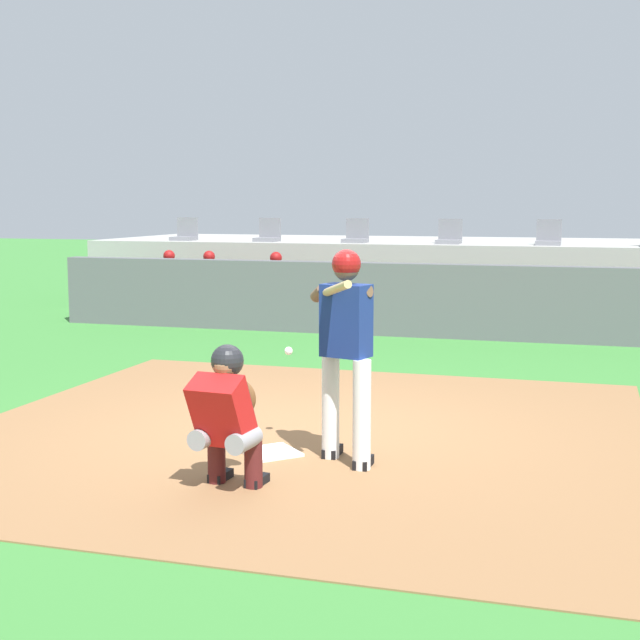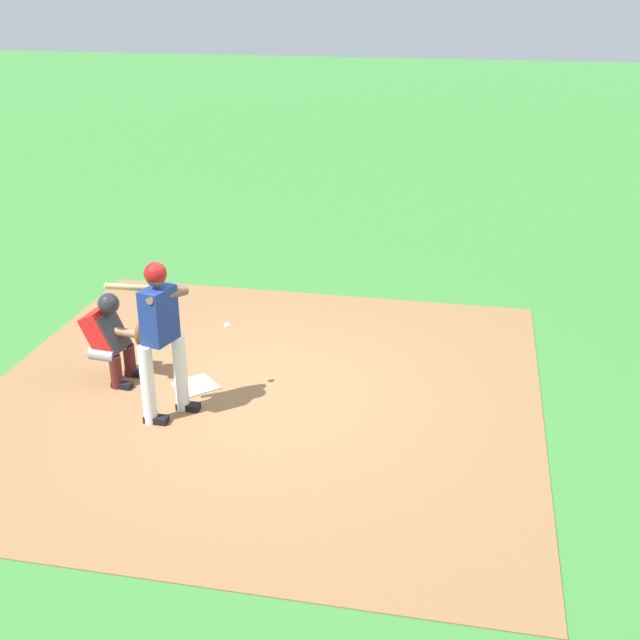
% 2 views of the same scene
% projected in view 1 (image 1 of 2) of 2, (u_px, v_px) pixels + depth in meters
% --- Properties ---
extents(ground_plane, '(80.00, 80.00, 0.00)m').
position_uv_depth(ground_plane, '(299.00, 433.00, 8.57)').
color(ground_plane, '#387A33').
extents(dirt_infield, '(6.40, 6.40, 0.01)m').
position_uv_depth(dirt_infield, '(299.00, 432.00, 8.56)').
color(dirt_infield, olive).
rests_on(dirt_infield, ground).
extents(home_plate, '(0.62, 0.62, 0.02)m').
position_uv_depth(home_plate, '(271.00, 452.00, 7.80)').
color(home_plate, white).
rests_on(home_plate, dirt_infield).
extents(batter_at_plate, '(0.61, 0.84, 1.80)m').
position_uv_depth(batter_at_plate, '(345.00, 342.00, 7.40)').
color(batter_at_plate, silver).
rests_on(batter_at_plate, ground).
extents(catcher_crouched, '(0.51, 1.80, 1.13)m').
position_uv_depth(catcher_crouched, '(228.00, 412.00, 6.79)').
color(catcher_crouched, gray).
rests_on(catcher_crouched, ground).
extents(dugout_wall, '(13.00, 0.30, 1.20)m').
position_uv_depth(dugout_wall, '(422.00, 300.00, 14.66)').
color(dugout_wall, '#59595E').
rests_on(dugout_wall, ground).
extents(dugout_bench, '(11.80, 0.44, 0.45)m').
position_uv_depth(dugout_bench, '(432.00, 316.00, 15.66)').
color(dugout_bench, olive).
rests_on(dugout_bench, ground).
extents(dugout_player_0, '(0.49, 0.70, 1.30)m').
position_uv_depth(dugout_player_0, '(167.00, 284.00, 16.88)').
color(dugout_player_0, '#939399').
rests_on(dugout_player_0, ground).
extents(dugout_player_1, '(0.49, 0.70, 1.30)m').
position_uv_depth(dugout_player_1, '(207.00, 285.00, 16.65)').
color(dugout_player_1, '#939399').
rests_on(dugout_player_1, ground).
extents(dugout_player_2, '(0.49, 0.70, 1.30)m').
position_uv_depth(dugout_player_2, '(274.00, 287.00, 16.27)').
color(dugout_player_2, '#939399').
rests_on(dugout_player_2, ground).
extents(stands_platform, '(15.00, 4.40, 1.40)m').
position_uv_depth(stands_platform, '(459.00, 274.00, 18.83)').
color(stands_platform, '#9E9E99').
rests_on(stands_platform, ground).
extents(stadium_seat_0, '(0.46, 0.46, 0.48)m').
position_uv_depth(stadium_seat_0, '(185.00, 234.00, 18.86)').
color(stadium_seat_0, slate).
rests_on(stadium_seat_0, stands_platform).
extents(stadium_seat_1, '(0.46, 0.46, 0.48)m').
position_uv_depth(stadium_seat_1, '(268.00, 235.00, 18.33)').
color(stadium_seat_1, slate).
rests_on(stadium_seat_1, stands_platform).
extents(stadium_seat_2, '(0.46, 0.46, 0.48)m').
position_uv_depth(stadium_seat_2, '(356.00, 236.00, 17.80)').
color(stadium_seat_2, slate).
rests_on(stadium_seat_2, stands_platform).
extents(stadium_seat_3, '(0.46, 0.46, 0.48)m').
position_uv_depth(stadium_seat_3, '(449.00, 237.00, 17.27)').
color(stadium_seat_3, slate).
rests_on(stadium_seat_3, stands_platform).
extents(stadium_seat_4, '(0.46, 0.46, 0.48)m').
position_uv_depth(stadium_seat_4, '(549.00, 238.00, 16.74)').
color(stadium_seat_4, slate).
rests_on(stadium_seat_4, stands_platform).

